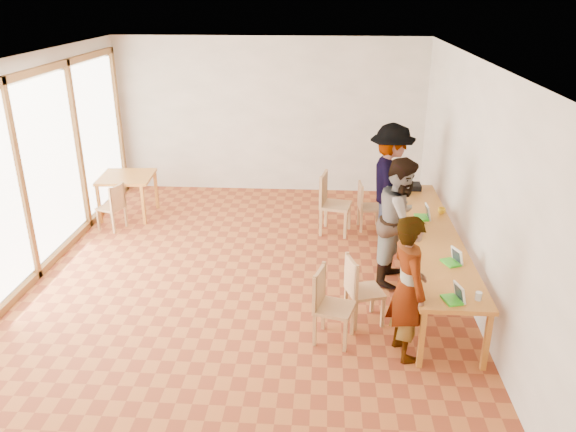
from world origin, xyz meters
TOP-DOWN VIEW (x-y plane):
  - ground at (0.00, 0.00)m, footprint 8.00×8.00m
  - wall_back at (0.00, 4.00)m, footprint 6.00×0.10m
  - wall_front at (0.00, -4.00)m, footprint 6.00×0.10m
  - wall_right at (3.00, 0.00)m, footprint 0.10×8.00m
  - window_wall at (-2.96, 0.00)m, footprint 0.10×8.00m
  - ceiling at (0.00, 0.00)m, footprint 6.00×8.00m
  - communal_table at (2.50, 0.25)m, footprint 0.80×4.00m
  - side_table at (-2.40, 2.40)m, footprint 0.90×0.90m
  - chair_near at (1.14, -1.22)m, footprint 0.51×0.51m
  - chair_mid at (1.52, -0.85)m, footprint 0.51×0.51m
  - chair_far at (1.18, 1.89)m, footprint 0.56×0.56m
  - chair_empty at (1.78, 2.07)m, footprint 0.41×0.41m
  - chair_spare at (-2.42, 1.77)m, footprint 0.48×0.48m
  - person_near at (2.01, -1.45)m, footprint 0.55×0.69m
  - person_mid at (2.14, 0.31)m, footprint 0.91×1.03m
  - person_far at (2.14, 1.76)m, footprint 0.75×1.25m
  - laptop_near at (2.50, -1.54)m, footprint 0.25×0.26m
  - laptop_mid at (2.66, -0.66)m, footprint 0.26×0.27m
  - laptop_far at (2.53, 0.75)m, footprint 0.22×0.25m
  - yellow_mug at (2.81, 0.95)m, footprint 0.13×0.13m
  - green_bottle at (2.24, 1.64)m, footprint 0.07×0.07m
  - clear_glass at (2.74, -1.51)m, footprint 0.07×0.07m
  - condiment_cup at (2.22, 0.35)m, footprint 0.08×0.08m
  - pink_phone at (2.46, 0.80)m, footprint 0.05×0.10m
  - black_pouch at (2.59, 2.02)m, footprint 0.16×0.26m

SIDE VIEW (x-z plane):
  - ground at x=0.00m, z-range 0.00..0.00m
  - chair_spare at x=-2.42m, z-range 0.28..0.70m
  - chair_empty at x=1.78m, z-range 0.28..0.71m
  - chair_mid at x=1.52m, z-range 0.30..0.76m
  - chair_near at x=1.14m, z-range 0.31..0.78m
  - chair_far at x=1.18m, z-range 0.35..0.90m
  - side_table at x=-2.40m, z-range 0.29..1.04m
  - communal_table at x=2.50m, z-range 0.33..1.08m
  - pink_phone at x=2.46m, z-range 0.75..0.76m
  - condiment_cup at x=2.22m, z-range 0.75..0.81m
  - yellow_mug at x=2.81m, z-range 0.75..0.84m
  - clear_glass at x=2.74m, z-range 0.75..0.84m
  - black_pouch at x=2.59m, z-range 0.75..0.84m
  - laptop_mid at x=2.66m, z-range 0.71..0.90m
  - laptop_near at x=2.50m, z-range 0.71..0.90m
  - laptop_far at x=2.53m, z-range 0.70..0.91m
  - person_near at x=2.01m, z-range 0.00..1.67m
  - person_mid at x=2.14m, z-range 0.00..1.77m
  - green_bottle at x=2.24m, z-range 0.75..1.03m
  - person_far at x=2.14m, z-range 0.00..1.89m
  - wall_back at x=0.00m, z-range 0.00..3.00m
  - wall_front at x=0.00m, z-range 0.00..3.00m
  - wall_right at x=3.00m, z-range 0.00..3.00m
  - window_wall at x=-2.96m, z-range 0.00..3.00m
  - ceiling at x=0.00m, z-range 3.00..3.04m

